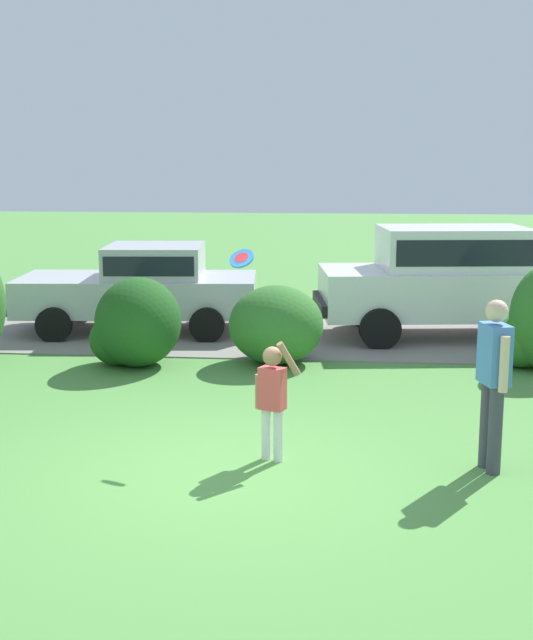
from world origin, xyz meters
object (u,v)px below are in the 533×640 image
(parked_suv, at_px, (452,276))
(frisbee, at_px, (242,258))
(adult_onlooker, at_px, (494,376))
(parked_sedan, at_px, (143,285))
(child_thrower, at_px, (272,394))

(parked_suv, xyz_separation_m, frisbee, (-2.96, -5.61, 0.93))
(parked_suv, xyz_separation_m, adult_onlooker, (-0.34, -6.55, -0.09))
(frisbee, distance_m, adult_onlooker, 2.97)
(parked_sedan, bearing_deg, parked_suv, 0.35)
(frisbee, bearing_deg, child_thrower, -64.12)
(parked_suv, bearing_deg, parked_sedan, -179.65)
(frisbee, relative_size, adult_onlooker, 0.18)
(child_thrower, bearing_deg, parked_sedan, 114.33)
(parked_sedan, height_order, frisbee, frisbee)
(child_thrower, bearing_deg, frisbee, 115.88)
(parked_sedan, relative_size, parked_suv, 0.93)
(adult_onlooker, bearing_deg, child_thrower, 178.09)
(child_thrower, distance_m, adult_onlooker, 2.22)
(parked_suv, relative_size, frisbee, 15.28)
(adult_onlooker, bearing_deg, parked_sedan, 128.11)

